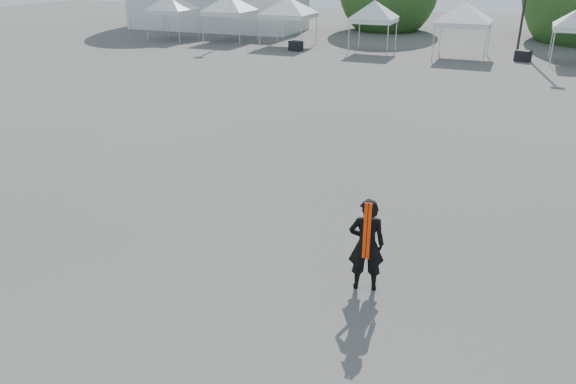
% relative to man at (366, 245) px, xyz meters
% --- Properties ---
extents(ground, '(120.00, 120.00, 0.00)m').
position_rel_man_xyz_m(ground, '(-1.01, 1.39, -0.93)').
color(ground, '#474442').
rests_on(ground, ground).
extents(marquee, '(15.00, 6.25, 4.23)m').
position_rel_man_xyz_m(marquee, '(-23.01, 36.39, 1.04)').
color(marquee, silver).
rests_on(marquee, ground).
extents(tent_c, '(4.73, 4.73, 3.88)m').
position_rel_man_xyz_m(tent_c, '(-13.46, 29.43, 2.12)').
color(tent_c, silver).
rests_on(tent_c, ground).
extents(tent_d, '(3.93, 3.93, 3.88)m').
position_rel_man_xyz_m(tent_d, '(-7.07, 28.64, 2.12)').
color(tent_d, silver).
rests_on(tent_d, ground).
extents(tent_e, '(4.62, 4.62, 3.88)m').
position_rel_man_xyz_m(tent_e, '(-1.35, 28.68, 2.12)').
color(tent_e, silver).
rests_on(tent_e, ground).
extents(man, '(0.78, 0.62, 1.86)m').
position_rel_man_xyz_m(man, '(0.00, 0.00, 0.00)').
color(man, black).
rests_on(man, ground).
extents(crate_west, '(0.99, 0.88, 0.64)m').
position_rel_man_xyz_m(crate_west, '(-12.07, 27.31, -0.61)').
color(crate_west, black).
rests_on(crate_west, ground).
extents(crate_mid, '(1.03, 0.94, 0.66)m').
position_rel_man_xyz_m(crate_mid, '(2.38, 28.62, -0.61)').
color(crate_mid, black).
rests_on(crate_mid, ground).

